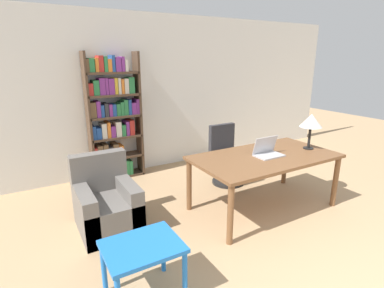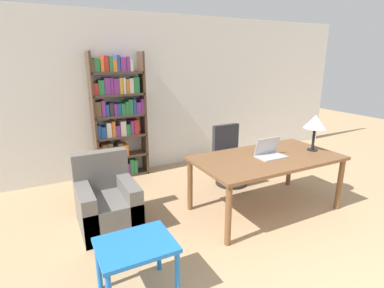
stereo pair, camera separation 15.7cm
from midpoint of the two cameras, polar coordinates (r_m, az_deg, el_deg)
wall_back at (r=5.52m, az=-3.71°, el=9.61°), size 8.00×0.06×2.70m
desk at (r=4.03m, az=15.12°, el=-3.37°), size 1.90×1.02×0.75m
laptop at (r=3.99m, az=15.65°, el=-1.62°), size 0.37×0.24×0.24m
table_lamp at (r=4.38m, az=23.41°, el=3.77°), size 0.30×0.30×0.49m
office_chair at (r=4.87m, az=8.10°, el=-2.56°), size 0.51×0.51×0.94m
side_table_blue at (r=2.67m, az=-8.87°, el=-19.62°), size 0.63×0.50×0.51m
armchair at (r=3.79m, az=-14.71°, el=-10.97°), size 0.66×0.76×0.87m
bookshelf at (r=5.07m, az=-13.14°, el=4.92°), size 0.86×0.28×2.07m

